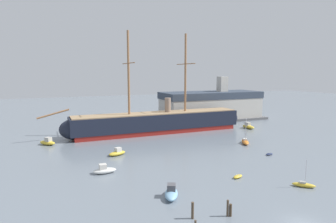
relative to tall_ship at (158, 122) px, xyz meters
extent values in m
cube|color=maroon|center=(0.00, 0.00, -2.50)|extent=(48.50, 7.32, 1.26)
cube|color=black|center=(0.00, 0.00, 0.38)|extent=(50.52, 7.62, 4.51)
ellipsoid|color=black|center=(-23.23, 0.02, -0.25)|extent=(9.10, 6.83, 5.77)
ellipsoid|color=black|center=(23.24, -0.02, -0.25)|extent=(9.10, 6.83, 5.77)
cube|color=#9E7F5B|center=(0.00, 0.00, 2.77)|extent=(49.51, 7.01, 0.27)
cylinder|color=#936642|center=(-8.84, 0.01, 14.36)|extent=(0.63, 0.63, 23.45)
cylinder|color=#936642|center=(-8.84, 0.01, 17.18)|extent=(0.26, 12.12, 0.25)
cylinder|color=#936642|center=(8.84, -0.01, 14.36)|extent=(0.63, 0.63, 23.45)
cylinder|color=#936642|center=(8.84, -0.01, 17.18)|extent=(0.26, 12.12, 0.25)
cylinder|color=#936642|center=(-28.91, 0.03, 4.10)|extent=(7.99, 0.46, 2.40)
cylinder|color=gray|center=(3.03, 0.00, 4.89)|extent=(1.80, 1.80, 4.51)
ellipsoid|color=#7FB2D6|center=(-14.82, -43.08, -2.62)|extent=(3.57, 4.79, 1.03)
cube|color=#4C4C51|center=(-14.69, -42.80, -1.79)|extent=(1.67, 1.74, 1.03)
ellipsoid|color=gold|center=(5.78, -47.73, -2.81)|extent=(3.17, 3.16, 0.65)
cube|color=#B2ADA3|center=(5.65, -47.61, -2.44)|extent=(1.01, 1.01, 0.34)
cylinder|color=silver|center=(5.90, -47.85, -0.63)|extent=(0.09, 0.09, 3.96)
ellipsoid|color=gold|center=(-1.29, -40.41, -2.88)|extent=(2.34, 1.58, 0.51)
cube|color=beige|center=(-1.29, -40.41, -2.69)|extent=(0.44, 0.82, 0.08)
ellipsoid|color=silver|center=(-21.64, -29.21, -2.66)|extent=(4.10, 1.72, 0.96)
cube|color=beige|center=(-21.93, -29.21, -1.89)|extent=(1.26, 1.11, 0.96)
ellipsoid|color=#1E284C|center=(13.40, -31.74, -2.92)|extent=(1.84, 0.89, 0.42)
cube|color=#4C4C51|center=(13.40, -31.74, -2.76)|extent=(0.20, 0.67, 0.07)
ellipsoid|color=gold|center=(-16.96, -18.95, -2.67)|extent=(4.30, 2.87, 0.93)
cube|color=beige|center=(-16.70, -18.86, -1.93)|extent=(1.50, 1.41, 0.93)
ellipsoid|color=orange|center=(15.02, -21.44, -2.65)|extent=(3.76, 5.17, 0.96)
cube|color=beige|center=(15.14, -21.22, -2.11)|extent=(1.34, 1.51, 0.51)
cylinder|color=silver|center=(14.90, -21.66, 0.55)|extent=(0.13, 0.13, 5.82)
ellipsoid|color=gold|center=(-30.64, -3.01, -2.61)|extent=(4.47, 4.61, 1.06)
cube|color=#B2ADA3|center=(-30.42, -3.24, -1.76)|extent=(1.84, 1.85, 1.06)
ellipsoid|color=gold|center=(28.70, -5.46, -2.58)|extent=(2.36, 4.92, 1.12)
cube|color=#B2ADA3|center=(28.67, -5.13, -1.68)|extent=(1.41, 1.56, 1.12)
ellipsoid|color=orange|center=(-1.19, 5.71, -2.88)|extent=(2.24, 1.20, 0.50)
cube|color=beige|center=(-1.19, 5.71, -2.69)|extent=(0.30, 0.81, 0.08)
cylinder|color=#4C3D2D|center=(-14.89, -49.67, -2.08)|extent=(0.34, 0.34, 2.11)
cylinder|color=#4C3D2D|center=(-10.60, -50.86, -2.08)|extent=(0.28, 0.28, 2.11)
cylinder|color=#423323|center=(-10.28, -51.00, -2.34)|extent=(0.34, 0.34, 1.59)
cube|color=#565659|center=(27.23, 14.91, -2.74)|extent=(41.08, 16.44, 0.80)
cube|color=#BCB7AD|center=(27.23, 14.91, 1.33)|extent=(37.35, 13.70, 7.32)
cube|color=#333D4C|center=(27.23, 14.91, 6.21)|extent=(38.09, 13.97, 2.45)
cube|color=#BCB7AD|center=(32.10, 14.91, 10.26)|extent=(3.20, 3.20, 5.65)
camera|label=1|loc=(-30.88, -79.37, 14.62)|focal=31.14mm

